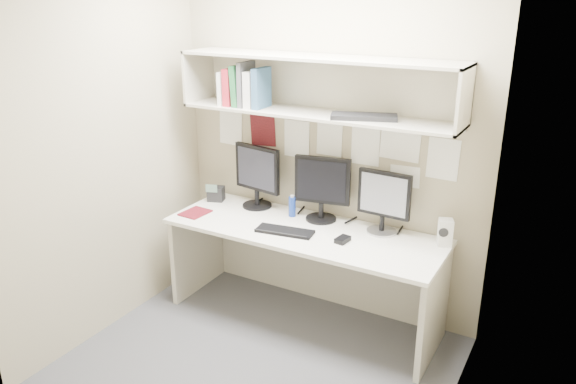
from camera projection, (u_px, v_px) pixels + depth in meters
The scene contains 19 objects.
floor at pixel (257, 364), 3.71m from camera, with size 2.40×2.00×0.01m, color #454549.
wall_back at pixel (327, 140), 4.09m from camera, with size 2.40×0.02×2.60m, color #9D9378.
wall_front at pixel (130, 240), 2.45m from camera, with size 2.40×0.02×2.60m, color #9D9378.
wall_left at pixel (105, 151), 3.82m from camera, with size 0.02×2.00×2.60m, color #9D9378.
wall_right at pixel (462, 215), 2.72m from camera, with size 0.02×2.00×2.60m, color #9D9378.
desk at pixel (304, 274), 4.12m from camera, with size 2.00×0.70×0.73m.
overhead_hutch at pixel (320, 85), 3.83m from camera, with size 2.00×0.38×0.40m.
pinned_papers at pixel (327, 147), 4.10m from camera, with size 1.92×0.01×0.48m, color white, non-canonical shape.
monitor_left at pixel (257, 174), 4.33m from camera, with size 0.42×0.23×0.49m.
monitor_center at pixel (322, 186), 4.07m from camera, with size 0.41×0.23×0.48m.
monitor_right at pixel (384, 199), 3.86m from camera, with size 0.38×0.21×0.44m.
keyboard at pixel (285, 231), 3.93m from camera, with size 0.41×0.14×0.02m, color black.
mouse at pixel (343, 240), 3.78m from camera, with size 0.07×0.11×0.03m, color black.
speaker at pixel (445, 232), 3.71m from camera, with size 0.12×0.12×0.18m.
blue_bottle at pixel (292, 206), 4.19m from camera, with size 0.05×0.05×0.17m.
maroon_notebook at pixel (195, 213), 4.27m from camera, with size 0.17×0.21×0.01m, color #5E1019.
desk_phone at pixel (216, 194), 4.52m from camera, with size 0.15×0.15×0.15m.
book_stack at pixel (245, 87), 4.02m from camera, with size 0.34×0.20×0.32m.
hutch_tray at pixel (364, 117), 3.65m from camera, with size 0.43×0.16×0.03m, color black.
Camera 1 is at (1.70, -2.61, 2.32)m, focal length 35.00 mm.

